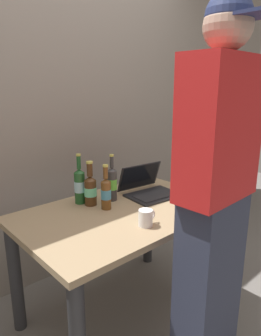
{
  "coord_description": "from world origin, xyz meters",
  "views": [
    {
      "loc": [
        -1.13,
        -1.31,
        1.47
      ],
      "look_at": [
        0.06,
        0.0,
        0.99
      ],
      "focal_mm": 32.69,
      "sensor_mm": 36.0,
      "label": 1
    }
  ],
  "objects_px": {
    "laptop": "(149,189)",
    "beer_bottle_green": "(80,185)",
    "beer_bottle_dark": "(112,183)",
    "person_figure": "(214,211)",
    "beer_bottle_amber": "(106,192)",
    "coffee_mug": "(146,218)",
    "beer_bottle_brown": "(90,189)"
  },
  "relations": [
    {
      "from": "laptop",
      "to": "beer_bottle_amber",
      "type": "bearing_deg",
      "value": -178.55
    },
    {
      "from": "beer_bottle_brown",
      "to": "person_figure",
      "type": "height_order",
      "value": "person_figure"
    },
    {
      "from": "beer_bottle_dark",
      "to": "laptop",
      "type": "bearing_deg",
      "value": -17.47
    },
    {
      "from": "coffee_mug",
      "to": "beer_bottle_amber",
      "type": "bearing_deg",
      "value": 92.37
    },
    {
      "from": "beer_bottle_amber",
      "to": "beer_bottle_green",
      "type": "relative_size",
      "value": 0.86
    },
    {
      "from": "beer_bottle_amber",
      "to": "coffee_mug",
      "type": "xyz_separation_m",
      "value": [
        0.01,
        -0.33,
        -0.06
      ]
    },
    {
      "from": "laptop",
      "to": "beer_bottle_amber",
      "type": "relative_size",
      "value": 1.34
    },
    {
      "from": "person_figure",
      "to": "coffee_mug",
      "type": "height_order",
      "value": "person_figure"
    },
    {
      "from": "beer_bottle_brown",
      "to": "coffee_mug",
      "type": "bearing_deg",
      "value": -84.06
    },
    {
      "from": "beer_bottle_green",
      "to": "beer_bottle_brown",
      "type": "bearing_deg",
      "value": -66.53
    },
    {
      "from": "laptop",
      "to": "beer_bottle_brown",
      "type": "xyz_separation_m",
      "value": [
        -0.41,
        0.11,
        0.06
      ]
    },
    {
      "from": "beer_bottle_brown",
      "to": "beer_bottle_amber",
      "type": "bearing_deg",
      "value": -74.35
    },
    {
      "from": "beer_bottle_green",
      "to": "coffee_mug",
      "type": "xyz_separation_m",
      "value": [
        0.08,
        -0.52,
        -0.07
      ]
    },
    {
      "from": "laptop",
      "to": "coffee_mug",
      "type": "distance_m",
      "value": 0.5
    },
    {
      "from": "beer_bottle_dark",
      "to": "beer_bottle_green",
      "type": "distance_m",
      "value": 0.21
    },
    {
      "from": "person_figure",
      "to": "beer_bottle_dark",
      "type": "bearing_deg",
      "value": 85.42
    },
    {
      "from": "beer_bottle_amber",
      "to": "beer_bottle_dark",
      "type": "xyz_separation_m",
      "value": [
        0.12,
        0.09,
        0.01
      ]
    },
    {
      "from": "beer_bottle_green",
      "to": "person_figure",
      "type": "bearing_deg",
      "value": -82.37
    },
    {
      "from": "beer_bottle_amber",
      "to": "coffee_mug",
      "type": "height_order",
      "value": "beer_bottle_amber"
    },
    {
      "from": "laptop",
      "to": "beer_bottle_green",
      "type": "distance_m",
      "value": 0.48
    },
    {
      "from": "person_figure",
      "to": "laptop",
      "type": "bearing_deg",
      "value": 65.76
    },
    {
      "from": "laptop",
      "to": "coffee_mug",
      "type": "height_order",
      "value": "laptop"
    },
    {
      "from": "laptop",
      "to": "beer_bottle_green",
      "type": "bearing_deg",
      "value": 158.02
    },
    {
      "from": "laptop",
      "to": "coffee_mug",
      "type": "relative_size",
      "value": 3.39
    },
    {
      "from": "beer_bottle_brown",
      "to": "beer_bottle_green",
      "type": "relative_size",
      "value": 0.88
    },
    {
      "from": "beer_bottle_dark",
      "to": "person_figure",
      "type": "height_order",
      "value": "person_figure"
    },
    {
      "from": "beer_bottle_brown",
      "to": "coffee_mug",
      "type": "distance_m",
      "value": 0.45
    },
    {
      "from": "beer_bottle_brown",
      "to": "person_figure",
      "type": "xyz_separation_m",
      "value": [
        0.09,
        -0.82,
        0.09
      ]
    },
    {
      "from": "laptop",
      "to": "coffee_mug",
      "type": "xyz_separation_m",
      "value": [
        -0.36,
        -0.34,
        0.01
      ]
    },
    {
      "from": "beer_bottle_amber",
      "to": "beer_bottle_green",
      "type": "bearing_deg",
      "value": 108.71
    },
    {
      "from": "beer_bottle_dark",
      "to": "beer_bottle_amber",
      "type": "bearing_deg",
      "value": -142.86
    },
    {
      "from": "laptop",
      "to": "beer_bottle_dark",
      "type": "xyz_separation_m",
      "value": [
        -0.26,
        0.08,
        0.08
      ]
    }
  ]
}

